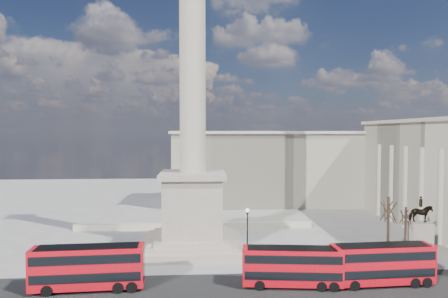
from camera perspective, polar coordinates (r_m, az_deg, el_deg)
ground at (r=53.37m, az=-4.55°, el=-15.46°), size 180.00×180.00×0.00m
asphalt_road at (r=44.12m, az=2.06°, el=-19.37°), size 120.00×9.00×0.01m
nelsons_column at (r=55.90m, az=-4.48°, el=-1.14°), size 14.00×14.00×49.85m
balustrade_wall at (r=68.64m, az=-4.26°, el=-10.91°), size 40.00×0.60×1.10m
building_northeast at (r=93.07m, az=8.38°, el=-2.56°), size 51.00×17.00×16.60m
red_bus_a at (r=45.25m, az=-18.75°, el=-15.68°), size 11.50×3.29×4.61m
red_bus_b at (r=44.47m, az=9.78°, el=-16.19°), size 10.61×3.50×4.22m
red_bus_c at (r=47.47m, az=21.76°, el=-14.99°), size 11.00×3.11×4.41m
victorian_lamp at (r=53.47m, az=3.36°, el=-11.24°), size 0.55×0.55×6.38m
equestrian_statue at (r=62.45m, az=26.23°, el=-10.59°), size 3.57×2.68×7.55m
bare_tree_near at (r=54.09m, az=22.44°, el=-7.83°), size 2.01×2.01×8.79m
bare_tree_mid at (r=59.51m, az=24.51°, el=-8.59°), size 1.75×1.75×6.65m
bare_tree_far at (r=68.46m, az=28.50°, el=-6.51°), size 1.89×1.89×7.73m
pedestrian_walking at (r=55.36m, az=27.12°, el=-14.24°), size 0.65×0.56×1.52m
pedestrian_standing at (r=56.20m, az=22.97°, el=-13.88°), size 0.97×0.94×1.58m
pedestrian_crossing at (r=48.58m, az=8.05°, el=-16.19°), size 0.56×1.09×1.78m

